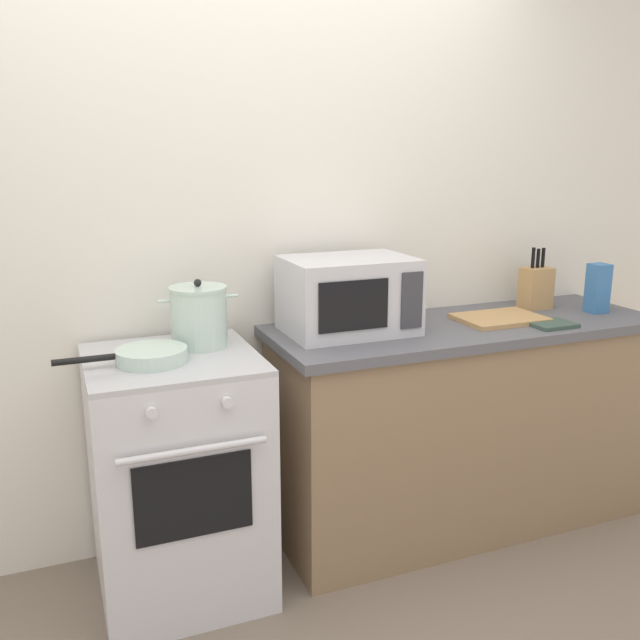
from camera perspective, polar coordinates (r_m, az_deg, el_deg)
back_wall at (r=2.92m, az=-1.24°, el=6.54°), size 4.40×0.10×2.50m
lower_cabinet_right at (r=3.10m, az=11.78°, el=-8.87°), size 1.64×0.56×0.88m
countertop_right at (r=2.95m, az=12.22°, el=-0.61°), size 1.70×0.60×0.04m
stove at (r=2.64m, az=-11.81°, el=-12.60°), size 0.60×0.64×0.92m
stock_pot at (r=2.55m, az=-10.09°, el=0.31°), size 0.30×0.21×0.25m
frying_pan at (r=2.41m, az=-14.08°, el=-2.90°), size 0.44×0.24×0.05m
microwave at (r=2.71m, az=2.39°, el=2.10°), size 0.50×0.37×0.30m
cutting_board at (r=3.01m, az=14.81°, el=0.13°), size 0.36×0.26×0.02m
knife_block at (r=3.28m, az=17.62°, el=2.63°), size 0.13×0.10×0.28m
pasta_box at (r=3.29m, az=22.23°, el=2.47°), size 0.08×0.08×0.22m
oven_mitt at (r=2.98m, az=18.83°, el=-0.35°), size 0.18×0.14×0.02m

